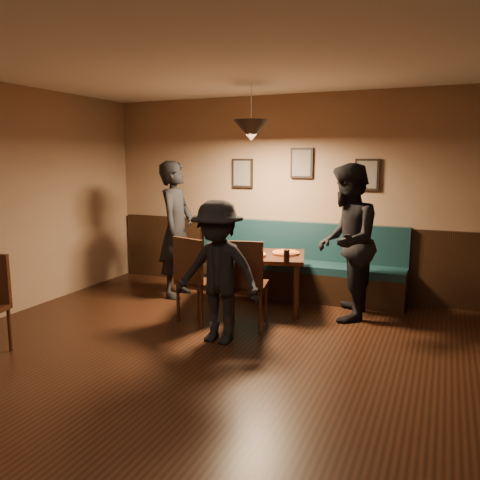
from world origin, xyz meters
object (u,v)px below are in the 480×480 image
Objects in this scene: diner_front at (218,272)px; tabasco_bottle at (288,253)px; chair_near_right at (246,283)px; booth_bench at (294,261)px; diner_right at (346,242)px; diner_left at (177,230)px; chair_near_left at (201,279)px; soda_glass at (287,256)px; dining_table at (251,281)px.

tabasco_bottle is (0.40, 1.16, 0.03)m from diner_front.
chair_near_right is at bearing -114.78° from tabasco_bottle.
booth_bench is 26.21× the size of tabasco_bottle.
booth_bench is 1.61× the size of diner_right.
diner_front is (-0.10, -0.52, 0.23)m from chair_near_right.
booth_bench is 1.59× the size of diner_left.
diner_right is 1.70m from diner_front.
chair_near_left is 0.57m from chair_near_right.
booth_bench is 1.62m from chair_near_left.
soda_glass is at bearing 65.47° from diner_front.
diner_right is (1.53, 0.80, 0.42)m from chair_near_left.
tabasco_bottle is (0.51, -0.04, 0.42)m from dining_table.
diner_front is (-0.23, -1.98, 0.25)m from booth_bench.
chair_near_left is at bearing -143.67° from diner_left.
dining_table is at bearing 175.76° from tabasco_bottle.
chair_near_right is at bearing -95.17° from booth_bench.
chair_near_right is 6.87× the size of soda_glass.
diner_front is at bearing -108.90° from tabasco_bottle.
tabasco_bottle is at bearing 54.10° from chair_near_right.
diner_left reaches higher than soda_glass.
tabasco_bottle is (0.86, 0.65, 0.26)m from chair_near_left.
diner_left reaches higher than diner_front.
booth_bench is 19.92× the size of soda_glass.
booth_bench is 1.15m from diner_right.
diner_left is 2.36m from diner_right.
soda_glass is (0.23, -1.09, 0.29)m from booth_bench.
diner_front is (0.47, -0.51, 0.24)m from chair_near_left.
booth_bench is 2.00× the size of diner_front.
diner_right reaches higher than dining_table.
dining_table is 1.31× the size of chair_near_left.
soda_glass is at bearing -78.19° from booth_bench.
diner_right reaches higher than soda_glass.
dining_table is at bearing 96.31° from chair_near_right.
diner_right is at bearing -38.70° from booth_bench.
chair_near_right reaches higher than dining_table.
chair_near_left is at bearing -132.22° from dining_table.
dining_table is 0.73m from chair_near_right.
dining_table is at bearing -113.91° from booth_bench.
dining_table is (-0.34, -0.78, -0.14)m from booth_bench.
chair_near_right reaches higher than chair_near_left.
diner_left is 1.71m from tabasco_bottle.
tabasco_bottle is (-0.06, 0.28, -0.02)m from soda_glass.
booth_bench reaches higher than soda_glass.
booth_bench is 1.16m from soda_glass.
soda_glass is at bearing 39.58° from chair_near_left.
chair_near_left is (-0.35, -0.69, 0.15)m from dining_table.
diner_left is 1.26× the size of diner_front.
diner_front is (1.29, -1.37, -0.19)m from diner_left.
diner_left is 16.44× the size of tabasco_bottle.
diner_front reaches higher than booth_bench.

